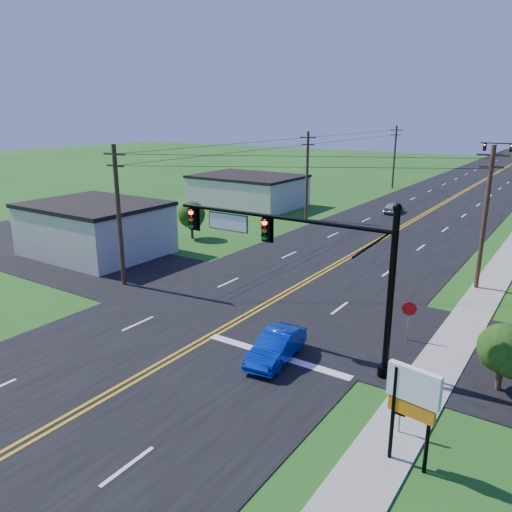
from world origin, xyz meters
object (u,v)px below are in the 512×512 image
Objects in this scene: stop_sign at (409,313)px; route_sign at (401,405)px; signal_mast_main at (295,254)px; blue_car at (276,347)px.

route_sign is at bearing -89.70° from stop_sign.
signal_mast_main is 4.30m from blue_car.
signal_mast_main is 5.46× the size of stop_sign.
route_sign is at bearing -29.54° from signal_mast_main.
blue_car is 1.94× the size of stop_sign.
blue_car is (-0.13, -1.34, -4.09)m from signal_mast_main.
stop_sign is at bearing 43.72° from signal_mast_main.
signal_mast_main reaches higher than blue_car.
route_sign is (6.38, -2.20, 0.47)m from blue_car.
blue_car is 2.06× the size of route_sign.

